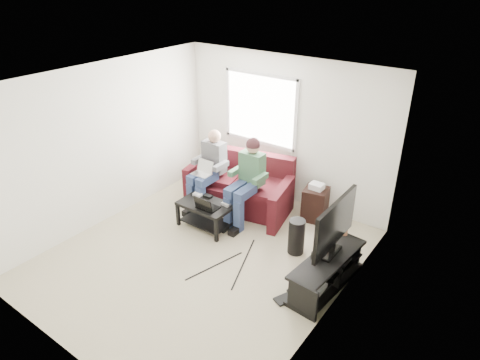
% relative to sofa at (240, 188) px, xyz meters
% --- Properties ---
extents(floor, '(4.50, 4.50, 0.00)m').
position_rel_sofa_xyz_m(floor, '(0.46, -1.55, -0.34)').
color(floor, tan).
rests_on(floor, ground).
extents(ceiling, '(4.50, 4.50, 0.00)m').
position_rel_sofa_xyz_m(ceiling, '(0.46, -1.55, 2.26)').
color(ceiling, white).
rests_on(ceiling, wall_back).
extents(wall_back, '(4.50, 0.00, 4.50)m').
position_rel_sofa_xyz_m(wall_back, '(0.46, 0.70, 0.96)').
color(wall_back, white).
rests_on(wall_back, floor).
extents(wall_front, '(4.50, 0.00, 4.50)m').
position_rel_sofa_xyz_m(wall_front, '(0.46, -3.80, 0.96)').
color(wall_front, white).
rests_on(wall_front, floor).
extents(wall_left, '(0.00, 4.50, 4.50)m').
position_rel_sofa_xyz_m(wall_left, '(-1.54, -1.55, 0.96)').
color(wall_left, white).
rests_on(wall_left, floor).
extents(wall_right, '(0.00, 4.50, 4.50)m').
position_rel_sofa_xyz_m(wall_right, '(2.46, -1.55, 0.96)').
color(wall_right, white).
rests_on(wall_right, floor).
extents(window, '(1.48, 0.04, 1.28)m').
position_rel_sofa_xyz_m(window, '(-0.04, 0.68, 1.26)').
color(window, white).
rests_on(window, wall_back).
extents(sofa, '(2.14, 1.25, 0.92)m').
position_rel_sofa_xyz_m(sofa, '(0.00, 0.00, 0.00)').
color(sofa, '#471117').
rests_on(sofa, floor).
extents(person_left, '(0.40, 0.71, 1.38)m').
position_rel_sofa_xyz_m(person_left, '(-0.40, -0.36, 0.43)').
color(person_left, '#314A6D').
rests_on(person_left, sofa).
extents(person_right, '(0.40, 0.71, 1.43)m').
position_rel_sofa_xyz_m(person_right, '(0.40, -0.34, 0.49)').
color(person_right, '#314A6D').
rests_on(person_right, sofa).
extents(laptop_silver, '(0.38, 0.32, 0.24)m').
position_rel_sofa_xyz_m(laptop_silver, '(-0.40, -0.53, 0.42)').
color(laptop_silver, silver).
rests_on(laptop_silver, person_left).
extents(coffee_table, '(0.87, 0.54, 0.44)m').
position_rel_sofa_xyz_m(coffee_table, '(-0.01, -0.92, -0.01)').
color(coffee_table, black).
rests_on(coffee_table, floor).
extents(laptop_black, '(0.36, 0.27, 0.24)m').
position_rel_sofa_xyz_m(laptop_black, '(0.11, -1.00, 0.22)').
color(laptop_black, black).
rests_on(laptop_black, coffee_table).
extents(controller_a, '(0.15, 0.10, 0.04)m').
position_rel_sofa_xyz_m(controller_a, '(-0.29, -0.80, 0.12)').
color(controller_a, silver).
rests_on(controller_a, coffee_table).
extents(controller_b, '(0.15, 0.10, 0.04)m').
position_rel_sofa_xyz_m(controller_b, '(-0.11, -0.74, 0.12)').
color(controller_b, black).
rests_on(controller_b, coffee_table).
extents(controller_c, '(0.15, 0.10, 0.04)m').
position_rel_sofa_xyz_m(controller_c, '(0.29, -0.77, 0.12)').
color(controller_c, gray).
rests_on(controller_c, coffee_table).
extents(tv_stand, '(0.53, 1.41, 0.46)m').
position_rel_sofa_xyz_m(tv_stand, '(2.23, -1.09, -0.13)').
color(tv_stand, black).
rests_on(tv_stand, floor).
extents(tv, '(0.12, 1.10, 0.81)m').
position_rel_sofa_xyz_m(tv, '(2.23, -0.99, 0.58)').
color(tv, black).
rests_on(tv, tv_stand).
extents(soundbar, '(0.12, 0.50, 0.10)m').
position_rel_sofa_xyz_m(soundbar, '(2.11, -0.99, 0.17)').
color(soundbar, black).
rests_on(soundbar, tv_stand).
extents(drink_cup, '(0.08, 0.08, 0.12)m').
position_rel_sofa_xyz_m(drink_cup, '(2.18, -0.46, 0.18)').
color(drink_cup, '#AF6F4B').
rests_on(drink_cup, tv_stand).
extents(console_white, '(0.30, 0.22, 0.06)m').
position_rel_sofa_xyz_m(console_white, '(2.23, -1.49, -0.06)').
color(console_white, silver).
rests_on(console_white, tv_stand).
extents(console_grey, '(0.34, 0.26, 0.08)m').
position_rel_sofa_xyz_m(console_grey, '(2.23, -0.79, -0.05)').
color(console_grey, gray).
rests_on(console_grey, tv_stand).
extents(console_black, '(0.38, 0.30, 0.07)m').
position_rel_sofa_xyz_m(console_black, '(2.23, -1.14, -0.06)').
color(console_black, black).
rests_on(console_black, tv_stand).
extents(subwoofer, '(0.24, 0.24, 0.56)m').
position_rel_sofa_xyz_m(subwoofer, '(1.53, -0.67, -0.06)').
color(subwoofer, black).
rests_on(subwoofer, floor).
extents(keyboard_floor, '(0.34, 0.51, 0.03)m').
position_rel_sofa_xyz_m(keyboard_floor, '(1.98, -1.55, -0.32)').
color(keyboard_floor, black).
rests_on(keyboard_floor, floor).
extents(end_table, '(0.38, 0.38, 0.67)m').
position_rel_sofa_xyz_m(end_table, '(1.32, 0.35, -0.03)').
color(end_table, black).
rests_on(end_table, floor).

